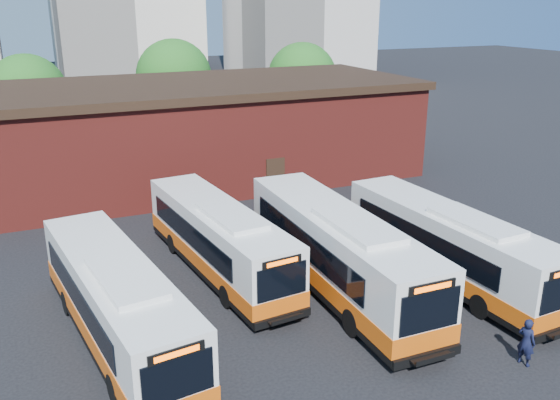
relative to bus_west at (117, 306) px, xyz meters
name	(u,v)px	position (x,y,z in m)	size (l,w,h in m)	color
ground	(347,308)	(8.52, -1.08, -1.45)	(220.00, 220.00, 0.00)	black
bus_west	(117,306)	(0.00, 0.00, 0.00)	(3.87, 11.87, 3.19)	white
bus_midwest	(219,242)	(5.03, 4.09, -0.02)	(3.50, 11.72, 3.15)	white
bus_mideast	(337,254)	(8.93, 0.54, 0.14)	(2.85, 12.87, 3.49)	white
bus_east	(448,247)	(13.71, -0.51, 0.01)	(3.02, 11.88, 3.21)	white
transit_worker	(526,342)	(11.97, -6.71, -0.61)	(0.61, 0.40, 1.67)	black
depot_building	(198,130)	(8.52, 18.92, 1.81)	(28.60, 12.60, 6.40)	maroon
tree_west	(28,93)	(-1.48, 30.92, 3.20)	(6.00, 6.00, 7.65)	#382314
tree_mid	(174,77)	(10.52, 32.92, 3.63)	(6.56, 6.56, 8.36)	#382314
tree_east	(302,78)	(21.52, 29.92, 3.38)	(6.24, 6.24, 7.96)	#382314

